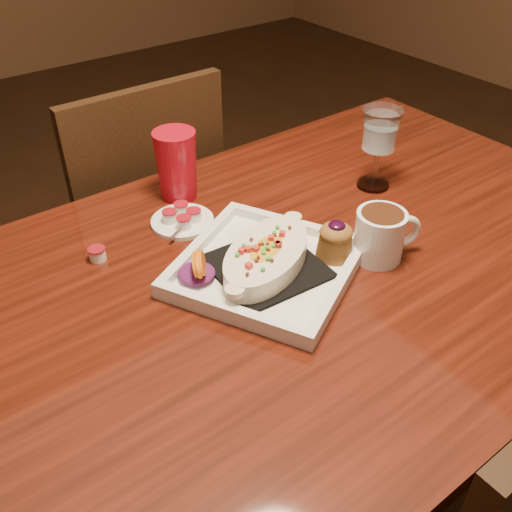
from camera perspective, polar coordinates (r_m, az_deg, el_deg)
floor at (r=1.60m, az=2.17°, el=-22.79°), size 7.00×7.00×0.00m
table at (r=1.09m, az=2.97°, el=-5.31°), size 1.50×0.90×0.75m
chair_far at (r=1.61m, az=-11.63°, el=3.11°), size 0.42×0.42×0.93m
plate at (r=1.00m, az=1.59°, el=-0.39°), size 0.39×0.39×0.08m
coffee_mug at (r=1.05m, az=12.42°, el=2.22°), size 0.12×0.09×0.10m
goblet at (r=1.24m, az=12.28°, el=11.80°), size 0.08×0.08×0.18m
saucer at (r=1.14m, az=-7.37°, el=3.62°), size 0.13×0.13×0.08m
creamer_loose at (r=1.08m, az=-15.59°, el=0.21°), size 0.03×0.03×0.02m
red_tumbler at (r=1.21m, az=-7.95°, el=8.99°), size 0.09×0.09×0.15m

